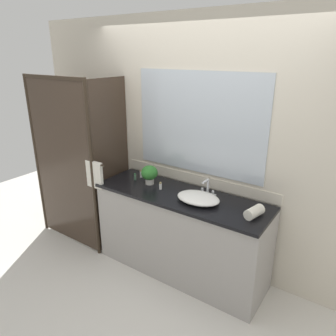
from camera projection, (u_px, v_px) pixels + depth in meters
ground_plane at (179, 270)px, 3.44m from camera, size 8.00×8.00×0.00m
wall_back_with_mirror at (199, 147)px, 3.26m from camera, size 4.40×0.06×2.60m
vanity_cabinet at (180, 234)px, 3.30m from camera, size 1.80×0.58×0.90m
shower_enclosure at (78, 163)px, 3.63m from camera, size 1.20×0.59×2.00m
sink_basin at (198, 198)px, 2.98m from camera, size 0.42×0.30×0.08m
faucet at (207, 190)px, 3.11m from camera, size 0.17×0.13×0.17m
potted_plant at (149, 174)px, 3.35m from camera, size 0.18×0.18×0.21m
amenity_bottle_body_wash at (160, 186)px, 3.25m from camera, size 0.03×0.03×0.08m
amenity_bottle_conditioner at (135, 177)px, 3.49m from camera, size 0.03×0.03×0.07m
amenity_bottle_lotion at (141, 174)px, 3.56m from camera, size 0.03×0.03×0.08m
rolled_towel_near_edge at (254, 212)px, 2.69m from camera, size 0.13×0.20×0.09m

